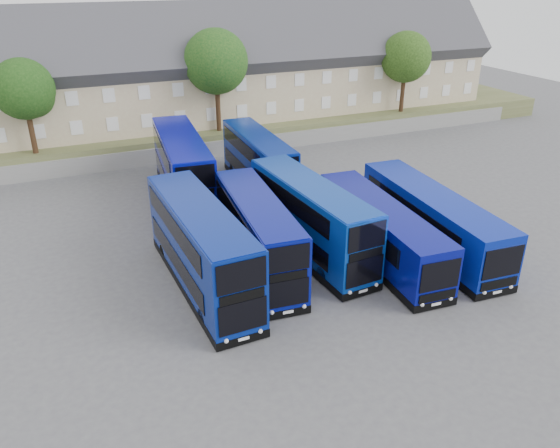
{
  "coord_description": "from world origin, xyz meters",
  "views": [
    {
      "loc": [
        -12.52,
        -22.77,
        16.04
      ],
      "look_at": [
        -1.01,
        4.0,
        2.2
      ],
      "focal_mm": 35.0,
      "sensor_mm": 36.0,
      "label": 1
    }
  ],
  "objects_px": {
    "dd_front_left": "(202,249)",
    "coach_east_a": "(380,232)",
    "tree_far": "(414,44)",
    "tree_mid": "(217,64)",
    "dd_front_mid": "(258,236)",
    "tree_west": "(26,91)",
    "tree_east": "(406,59)"
  },
  "relations": [
    {
      "from": "dd_front_left",
      "to": "tree_east",
      "type": "distance_m",
      "value": 36.55
    },
    {
      "from": "tree_east",
      "to": "tree_west",
      "type": "bearing_deg",
      "value": -180.0
    },
    {
      "from": "coach_east_a",
      "to": "tree_far",
      "type": "distance_m",
      "value": 39.04
    },
    {
      "from": "tree_far",
      "to": "dd_front_mid",
      "type": "bearing_deg",
      "value": -136.93
    },
    {
      "from": "coach_east_a",
      "to": "tree_mid",
      "type": "distance_m",
      "value": 24.9
    },
    {
      "from": "tree_far",
      "to": "coach_east_a",
      "type": "bearing_deg",
      "value": -127.87
    },
    {
      "from": "tree_far",
      "to": "dd_front_left",
      "type": "bearing_deg",
      "value": -139.33
    },
    {
      "from": "tree_west",
      "to": "tree_east",
      "type": "bearing_deg",
      "value": 0.0
    },
    {
      "from": "tree_mid",
      "to": "tree_west",
      "type": "bearing_deg",
      "value": -178.21
    },
    {
      "from": "dd_front_mid",
      "to": "tree_east",
      "type": "distance_m",
      "value": 33.53
    },
    {
      "from": "tree_east",
      "to": "tree_far",
      "type": "xyz_separation_m",
      "value": [
        6.0,
        7.0,
        0.34
      ]
    },
    {
      "from": "tree_far",
      "to": "tree_mid",
      "type": "bearing_deg",
      "value": -165.96
    },
    {
      "from": "tree_west",
      "to": "dd_front_mid",
      "type": "bearing_deg",
      "value": -63.02
    },
    {
      "from": "tree_mid",
      "to": "tree_far",
      "type": "relative_size",
      "value": 1.06
    },
    {
      "from": "tree_west",
      "to": "tree_east",
      "type": "distance_m",
      "value": 36.0
    },
    {
      "from": "tree_west",
      "to": "tree_far",
      "type": "height_order",
      "value": "tree_far"
    },
    {
      "from": "dd_front_mid",
      "to": "coach_east_a",
      "type": "xyz_separation_m",
      "value": [
        7.19,
        -1.58,
        -0.46
      ]
    },
    {
      "from": "tree_west",
      "to": "tree_far",
      "type": "bearing_deg",
      "value": 9.46
    },
    {
      "from": "tree_mid",
      "to": "tree_east",
      "type": "bearing_deg",
      "value": -1.43
    },
    {
      "from": "dd_front_left",
      "to": "coach_east_a",
      "type": "bearing_deg",
      "value": -7.31
    },
    {
      "from": "coach_east_a",
      "to": "tree_east",
      "type": "xyz_separation_m",
      "value": [
        17.68,
        23.44,
        5.74
      ]
    },
    {
      "from": "dd_front_left",
      "to": "tree_east",
      "type": "height_order",
      "value": "tree_east"
    },
    {
      "from": "dd_front_mid",
      "to": "tree_mid",
      "type": "xyz_separation_m",
      "value": [
        4.87,
        22.36,
        5.97
      ]
    },
    {
      "from": "coach_east_a",
      "to": "tree_far",
      "type": "height_order",
      "value": "tree_far"
    },
    {
      "from": "dd_front_mid",
      "to": "tree_east",
      "type": "height_order",
      "value": "tree_east"
    },
    {
      "from": "dd_front_mid",
      "to": "tree_mid",
      "type": "height_order",
      "value": "tree_mid"
    },
    {
      "from": "dd_front_left",
      "to": "tree_mid",
      "type": "xyz_separation_m",
      "value": [
        8.34,
        23.01,
        5.77
      ]
    },
    {
      "from": "tree_west",
      "to": "tree_east",
      "type": "relative_size",
      "value": 0.94
    },
    {
      "from": "tree_west",
      "to": "dd_front_left",
      "type": "bearing_deg",
      "value": -71.22
    },
    {
      "from": "dd_front_mid",
      "to": "tree_west",
      "type": "xyz_separation_m",
      "value": [
        -11.13,
        21.86,
        4.95
      ]
    },
    {
      "from": "dd_front_mid",
      "to": "tree_far",
      "type": "distance_m",
      "value": 42.63
    },
    {
      "from": "tree_east",
      "to": "dd_front_left",
      "type": "bearing_deg",
      "value": -141.54
    }
  ]
}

